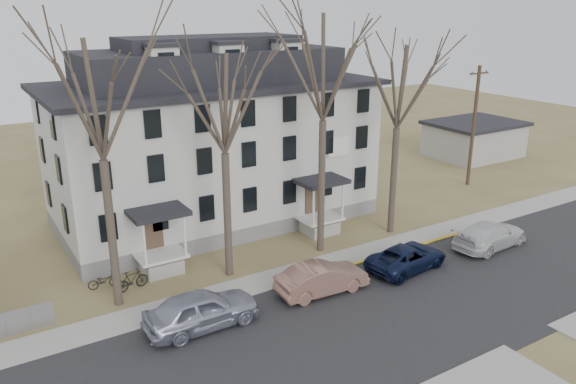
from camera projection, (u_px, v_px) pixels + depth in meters
ground at (428, 332)px, 25.03m from camera, size 120.00×120.00×0.00m
main_road at (397, 313)px, 26.64m from camera, size 120.00×10.00×0.04m
far_sidewalk at (324, 265)px, 31.48m from camera, size 120.00×2.00×0.08m
yellow_curb at (402, 251)px, 33.25m from camera, size 14.00×0.25×0.06m
boarding_house at (213, 141)px, 36.78m from camera, size 20.80×12.36×12.05m
distant_building at (474, 139)px, 53.60m from camera, size 8.50×6.50×3.35m
tree_far_left at (96, 91)px, 24.14m from camera, size 8.40×8.40×13.72m
tree_mid_left at (223, 97)px, 27.37m from camera, size 7.80×7.80×12.74m
tree_center at (324, 60)px, 29.90m from camera, size 9.00×9.00×14.70m
tree_mid_right at (400, 81)px, 33.12m from camera, size 7.80×7.80×12.74m
utility_pole_far at (474, 125)px, 43.99m from camera, size 2.00×0.28×9.50m
car_silver at (202, 310)px, 25.14m from camera, size 5.24×2.14×1.78m
car_tan at (322, 279)px, 28.21m from camera, size 4.87×1.95×1.58m
car_navy at (407, 258)px, 30.77m from camera, size 5.17×2.83×1.37m
car_white at (490, 235)px, 33.55m from camera, size 5.49×2.59×1.55m
bicycle_left at (104, 281)px, 28.76m from camera, size 1.64×0.77×0.83m
bicycle_right at (132, 281)px, 28.57m from camera, size 1.82×0.77×1.06m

